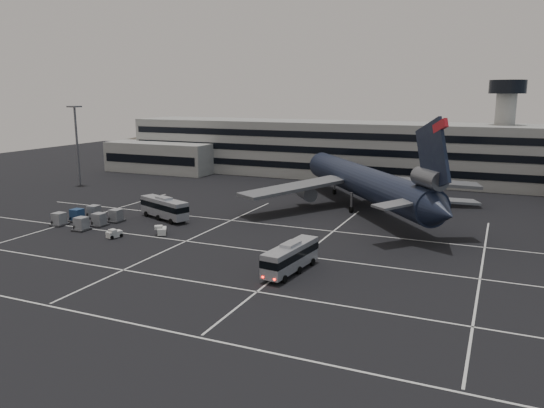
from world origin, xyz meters
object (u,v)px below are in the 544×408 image
(bus_far, at_px, (164,207))
(trijet_main, at_px, (365,182))
(bus_near, at_px, (291,256))
(tug_a, at_px, (114,234))
(uld_cluster, at_px, (88,217))

(bus_far, bearing_deg, trijet_main, -32.52)
(bus_near, xyz_separation_m, bus_far, (-29.78, 16.73, 0.11))
(tug_a, xyz_separation_m, uld_cluster, (-9.75, 5.32, 0.41))
(uld_cluster, bearing_deg, bus_far, 37.65)
(bus_near, bearing_deg, bus_far, 157.27)
(trijet_main, bearing_deg, tug_a, -168.51)
(bus_far, relative_size, tug_a, 4.57)
(trijet_main, height_order, bus_far, trijet_main)
(trijet_main, bearing_deg, bus_far, 177.96)
(trijet_main, xyz_separation_m, bus_far, (-29.49, -20.84, -3.12))
(tug_a, distance_m, uld_cluster, 11.12)
(bus_far, xyz_separation_m, tug_a, (-0.05, -12.89, -1.51))
(bus_near, bearing_deg, tug_a, 179.26)
(trijet_main, height_order, bus_near, trijet_main)
(bus_far, height_order, uld_cluster, bus_far)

